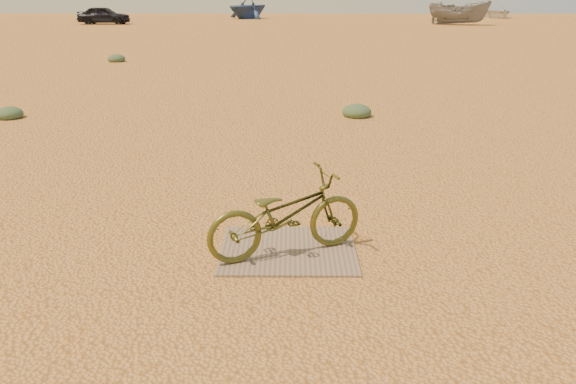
{
  "coord_description": "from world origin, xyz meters",
  "views": [
    {
      "loc": [
        0.07,
        -4.68,
        2.41
      ],
      "look_at": [
        0.04,
        0.29,
        0.61
      ],
      "focal_mm": 35.0,
      "sensor_mm": 36.0,
      "label": 1
    }
  ],
  "objects_px": {
    "boat_far_right": "(496,12)",
    "car": "(104,15)",
    "boat_far_left": "(248,6)",
    "boat_mid_right": "(459,13)",
    "bicycle": "(286,214)",
    "plywood_board": "(288,250)"
  },
  "relations": [
    {
      "from": "boat_far_left",
      "to": "boat_mid_right",
      "type": "xyz_separation_m",
      "value": [
        16.17,
        -9.51,
        -0.28
      ]
    },
    {
      "from": "boat_far_left",
      "to": "boat_far_right",
      "type": "height_order",
      "value": "boat_far_left"
    },
    {
      "from": "bicycle",
      "to": "boat_far_left",
      "type": "xyz_separation_m",
      "value": [
        -3.87,
        47.73,
        0.7
      ]
    },
    {
      "from": "plywood_board",
      "to": "boat_far_left",
      "type": "relative_size",
      "value": 0.31
    },
    {
      "from": "boat_mid_right",
      "to": "boat_far_right",
      "type": "relative_size",
      "value": 0.91
    },
    {
      "from": "bicycle",
      "to": "boat_mid_right",
      "type": "xyz_separation_m",
      "value": [
        12.3,
        38.22,
        0.43
      ]
    },
    {
      "from": "bicycle",
      "to": "boat_mid_right",
      "type": "bearing_deg",
      "value": -40.26
    },
    {
      "from": "car",
      "to": "boat_far_right",
      "type": "relative_size",
      "value": 0.78
    },
    {
      "from": "bicycle",
      "to": "boat_far_right",
      "type": "xyz_separation_m",
      "value": [
        19.1,
        50.06,
        0.08
      ]
    },
    {
      "from": "plywood_board",
      "to": "bicycle",
      "type": "relative_size",
      "value": 0.86
    },
    {
      "from": "car",
      "to": "boat_far_right",
      "type": "xyz_separation_m",
      "value": [
        33.15,
        10.95,
        -0.14
      ]
    },
    {
      "from": "bicycle",
      "to": "car",
      "type": "distance_m",
      "value": 41.56
    },
    {
      "from": "boat_far_right",
      "to": "car",
      "type": "bearing_deg",
      "value": -162.33
    },
    {
      "from": "bicycle",
      "to": "boat_far_right",
      "type": "distance_m",
      "value": 53.58
    },
    {
      "from": "car",
      "to": "boat_far_left",
      "type": "height_order",
      "value": "boat_far_left"
    },
    {
      "from": "car",
      "to": "boat_far_right",
      "type": "height_order",
      "value": "car"
    },
    {
      "from": "plywood_board",
      "to": "boat_far_left",
      "type": "bearing_deg",
      "value": 94.67
    },
    {
      "from": "plywood_board",
      "to": "boat_mid_right",
      "type": "xyz_separation_m",
      "value": [
        12.28,
        38.13,
        0.84
      ]
    },
    {
      "from": "plywood_board",
      "to": "boat_far_left",
      "type": "distance_m",
      "value": 47.81
    },
    {
      "from": "boat_far_left",
      "to": "boat_mid_right",
      "type": "relative_size",
      "value": 0.97
    },
    {
      "from": "plywood_board",
      "to": "boat_far_right",
      "type": "relative_size",
      "value": 0.27
    },
    {
      "from": "plywood_board",
      "to": "car",
      "type": "bearing_deg",
      "value": 109.83
    }
  ]
}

